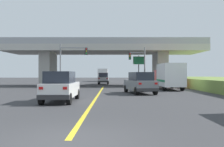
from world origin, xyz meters
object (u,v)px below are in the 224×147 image
suv_lead (62,87)px  box_truck (170,76)px  traffic_signal_farside (70,59)px  sedan_oncoming (104,78)px  traffic_signal_nearside (140,62)px  highway_sign (140,63)px  semi_truck_distant (104,75)px  suv_crossing (141,83)px

suv_lead → box_truck: box_truck is taller
box_truck → traffic_signal_farside: size_ratio=1.16×
traffic_signal_farside → sedan_oncoming: bearing=70.0°
box_truck → traffic_signal_nearside: 5.81m
highway_sign → sedan_oncoming: bearing=126.7°
semi_truck_distant → suv_lead: bearing=-91.7°
suv_lead → traffic_signal_farside: (-2.27, 16.53, 2.83)m
traffic_signal_nearside → semi_truck_distant: 26.95m
suv_lead → suv_crossing: 8.99m
traffic_signal_farside → semi_truck_distant: size_ratio=0.89×
traffic_signal_nearside → highway_sign: (0.28, 3.45, 0.02)m
traffic_signal_farside → highway_sign: 10.49m
sedan_oncoming → traffic_signal_nearside: bearing=-64.2°
traffic_signal_nearside → traffic_signal_farside: size_ratio=0.93×
suv_crossing → box_truck: 7.04m
sedan_oncoming → highway_sign: highway_sign is taller
suv_lead → semi_truck_distant: bearing=88.3°
suv_crossing → sedan_oncoming: same height
traffic_signal_farside → highway_sign: size_ratio=1.27×
suv_lead → semi_truck_distant: size_ratio=0.71×
box_truck → sedan_oncoming: (-8.21, 15.56, -0.58)m
box_truck → traffic_signal_nearside: bearing=122.2°
suv_lead → traffic_signal_nearside: (7.16, 17.05, 2.39)m
suv_lead → traffic_signal_nearside: traffic_signal_nearside is taller
box_truck → traffic_signal_nearside: size_ratio=1.25×
traffic_signal_nearside → highway_sign: 3.46m
sedan_oncoming → semi_truck_distant: semi_truck_distant is taller
suv_crossing → semi_truck_distant: (-4.80, 36.64, 0.59)m
suv_crossing → semi_truck_distant: size_ratio=0.76×
traffic_signal_farside → highway_sign: traffic_signal_farside is taller
sedan_oncoming → highway_sign: size_ratio=1.01×
traffic_signal_nearside → box_truck: bearing=-57.8°
box_truck → highway_sign: highway_sign is taller
suv_crossing → traffic_signal_farside: 13.23m
box_truck → suv_lead: bearing=-129.2°
traffic_signal_farside → highway_sign: (9.70, 3.97, -0.41)m
traffic_signal_nearside → sedan_oncoming: bearing=115.8°
suv_crossing → traffic_signal_farside: bearing=118.8°
suv_lead → suv_crossing: (6.06, 6.65, 0.00)m
traffic_signal_nearside → highway_sign: traffic_signal_nearside is taller
box_truck → sedan_oncoming: box_truck is taller
suv_crossing → box_truck: (4.04, 5.73, 0.58)m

